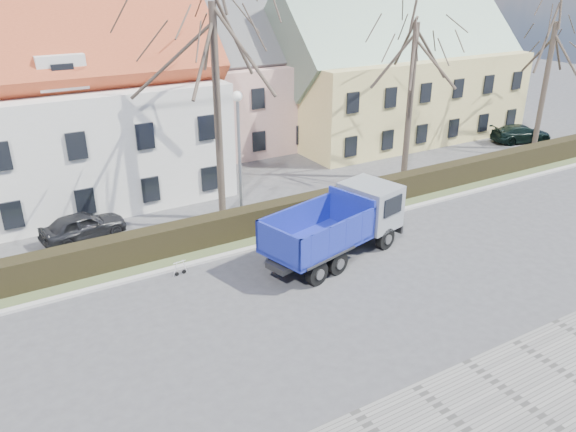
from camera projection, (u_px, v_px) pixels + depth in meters
ground at (354, 281)px, 22.82m from camera, size 120.00×120.00×0.00m
sidewalk_near at (531, 409)px, 16.09m from camera, size 80.00×5.00×0.08m
curb_far at (296, 237)px, 26.43m from camera, size 80.00×0.30×0.12m
grass_strip at (279, 225)px, 27.70m from camera, size 80.00×3.00×0.10m
hedge at (281, 215)px, 27.30m from camera, size 60.00×0.90×1.30m
building_pink at (231, 89)px, 38.86m from camera, size 10.80×8.80×8.00m
building_yellow at (394, 77)px, 41.94m from camera, size 18.80×10.80×8.50m
tree_1 at (217, 94)px, 26.07m from camera, size 9.20×9.20×12.65m
tree_2 at (411, 87)px, 31.94m from camera, size 8.00×8.00×11.00m
tree_3 at (547, 74)px, 37.60m from camera, size 7.60×7.60×10.45m
dump_truck at (331, 229)px, 24.02m from camera, size 7.62×4.34×2.88m
streetlight at (240, 162)px, 26.23m from camera, size 0.53×0.53×6.76m
cart_frame at (175, 269)px, 23.02m from camera, size 0.80×0.51×0.70m
parked_car_a at (83, 226)px, 26.14m from camera, size 4.09×2.19×1.32m
parked_car_b at (521, 134)px, 40.93m from camera, size 4.75×3.11×1.28m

